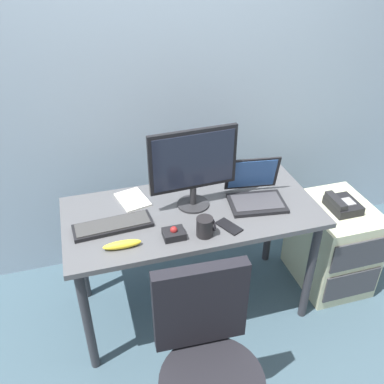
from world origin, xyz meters
TOP-DOWN VIEW (x-y plane):
  - ground_plane at (0.00, 0.00)m, footprint 8.00×8.00m
  - back_wall at (0.00, 0.68)m, footprint 6.00×0.10m
  - desk at (0.00, 0.00)m, footprint 1.41×0.67m
  - file_cabinet at (0.96, -0.02)m, footprint 0.42×0.53m
  - desk_phone at (0.95, -0.04)m, footprint 0.17×0.20m
  - office_chair at (-0.17, -0.81)m, footprint 0.52×0.52m
  - monitor_main at (0.02, 0.04)m, footprint 0.49×0.18m
  - keyboard at (-0.44, -0.03)m, footprint 0.42×0.16m
  - laptop at (0.37, -0.00)m, footprint 0.34×0.31m
  - trackball_mouse at (-0.15, -0.20)m, footprint 0.11×0.09m
  - coffee_mug at (0.00, -0.23)m, footprint 0.10×0.09m
  - paper_notepad at (-0.30, 0.19)m, footprint 0.19×0.24m
  - cell_phone at (0.14, -0.20)m, footprint 0.12×0.16m
  - banana at (-0.42, -0.21)m, footprint 0.19×0.05m

SIDE VIEW (x-z plane):
  - ground_plane at x=0.00m, z-range 0.00..0.00m
  - file_cabinet at x=0.96m, z-range 0.00..0.59m
  - office_chair at x=-0.17m, z-range -0.04..0.93m
  - desk_phone at x=0.95m, z-range 0.58..0.68m
  - desk at x=0.00m, z-range 0.28..1.04m
  - cell_phone at x=0.14m, z-range 0.75..0.76m
  - paper_notepad at x=-0.30m, z-range 0.75..0.76m
  - keyboard at x=-0.44m, z-range 0.75..0.78m
  - banana at x=-0.42m, z-range 0.75..0.79m
  - trackball_mouse at x=-0.15m, z-range 0.74..0.81m
  - coffee_mug at x=0.00m, z-range 0.75..0.86m
  - laptop at x=0.37m, z-range 0.69..0.92m
  - monitor_main at x=0.02m, z-range 0.78..1.25m
  - back_wall at x=0.00m, z-range 0.00..2.80m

